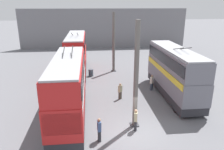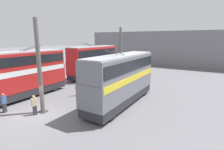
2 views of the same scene
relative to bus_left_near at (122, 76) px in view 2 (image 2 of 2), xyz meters
The scene contains 12 objects.
ground_plane 8.63m from the bus_left_near, 140.44° to the left, with size 240.00×240.00×0.00m, color slate.
depot_back_wall 27.86m from the bus_left_near, 10.74° to the left, with size 0.50×36.00×8.33m.
support_column_near 7.64m from the bus_left_near, 136.67° to the left, with size 0.65×0.65×8.27m.
support_column_far 10.80m from the bus_left_near, 28.87° to the left, with size 0.65×0.65×8.27m.
bus_left_near is the anchor object (origin of this frame).
bus_right_near 11.08m from the bus_left_near, 110.61° to the left, with size 10.23×2.54×5.83m.
bus_right_far 13.91m from the bus_left_near, 48.21° to the left, with size 10.86×2.54×5.90m.
person_by_left_row 3.06m from the bus_left_near, 47.67° to the left, with size 0.45×0.48×1.81m.
person_aisle_midway 5.96m from the bus_left_near, 93.63° to the left, with size 0.46×0.47×1.70m.
person_by_right_row 11.07m from the bus_left_near, 132.12° to the left, with size 0.44×0.28×1.78m.
person_aisle_foreground 8.38m from the bus_left_near, 139.82° to the left, with size 0.46×0.33×1.78m.
oil_drum 11.52m from the bus_left_near, 48.85° to the left, with size 0.65×0.65×0.94m.
Camera 2 is at (-8.80, -13.02, 6.54)m, focal length 28.00 mm.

